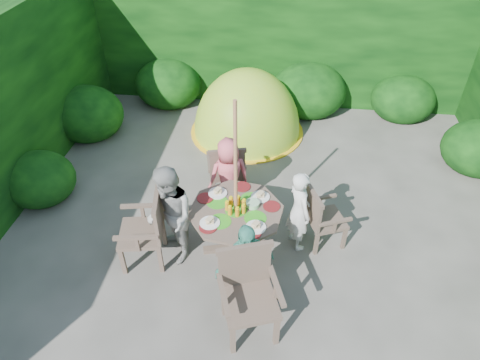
# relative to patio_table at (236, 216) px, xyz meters

# --- Properties ---
(ground) EXTENTS (60.00, 60.00, 0.00)m
(ground) POSITION_rel_patio_table_xyz_m (0.30, 0.50, -0.59)
(ground) COLOR #4C4A44
(ground) RESTS_ON ground
(hedge_enclosure) EXTENTS (9.00, 9.00, 2.50)m
(hedge_enclosure) POSITION_rel_patio_table_xyz_m (0.30, 1.84, 0.66)
(hedge_enclosure) COLOR black
(hedge_enclosure) RESTS_ON ground
(patio_table) EXTENTS (1.47, 1.47, 0.84)m
(patio_table) POSITION_rel_patio_table_xyz_m (0.00, 0.00, 0.00)
(patio_table) COLOR #47382E
(patio_table) RESTS_ON ground
(parasol_pole) EXTENTS (0.05, 0.05, 2.20)m
(parasol_pole) POSITION_rel_patio_table_xyz_m (-0.00, -0.00, 0.51)
(parasol_pole) COLOR #97603C
(parasol_pole) RESTS_ON ground
(garden_chair_right) EXTENTS (0.60, 0.64, 0.85)m
(garden_chair_right) POSITION_rel_patio_table_xyz_m (1.07, 0.27, -0.14)
(garden_chair_right) COLOR #47382E
(garden_chair_right) RESTS_ON ground
(garden_chair_left) EXTENTS (0.63, 0.68, 0.99)m
(garden_chair_left) POSITION_rel_patio_table_xyz_m (-1.06, -0.29, -0.06)
(garden_chair_left) COLOR #47382E
(garden_chair_left) RESTS_ON ground
(garden_chair_back) EXTENTS (0.64, 0.60, 0.90)m
(garden_chair_back) POSITION_rel_patio_table_xyz_m (-0.28, 1.06, -0.11)
(garden_chair_back) COLOR #47382E
(garden_chair_back) RESTS_ON ground
(garden_chair_front) EXTENTS (0.75, 0.71, 1.01)m
(garden_chair_front) POSITION_rel_patio_table_xyz_m (0.27, -1.06, -0.05)
(garden_chair_front) COLOR #47382E
(garden_chair_front) RESTS_ON ground
(child_right) EXTENTS (0.45, 0.51, 1.18)m
(child_right) POSITION_rel_patio_table_xyz_m (0.77, 0.20, 0.00)
(child_right) COLOR silver
(child_right) RESTS_ON ground
(child_left) EXTENTS (0.80, 0.84, 1.37)m
(child_left) POSITION_rel_patio_table_xyz_m (-0.78, -0.21, 0.10)
(child_left) COLOR #969792
(child_left) RESTS_ON ground
(child_back) EXTENTS (0.69, 0.60, 1.19)m
(child_back) POSITION_rel_patio_table_xyz_m (-0.21, 0.77, 0.01)
(child_back) COLOR #DC5A67
(child_back) RESTS_ON ground
(child_front) EXTENTS (0.75, 0.61, 1.19)m
(child_front) POSITION_rel_patio_table_xyz_m (0.20, -0.78, 0.01)
(child_front) COLOR #47A78F
(child_front) RESTS_ON ground
(dome_tent) EXTENTS (2.13, 2.13, 2.37)m
(dome_tent) POSITION_rel_patio_table_xyz_m (-0.19, 2.89, -0.59)
(dome_tent) COLOR #AED428
(dome_tent) RESTS_ON ground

